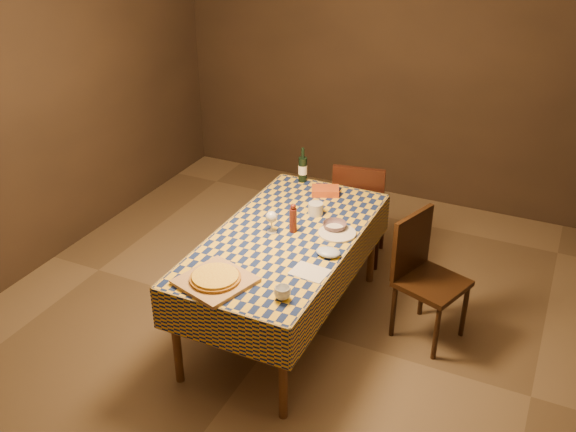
{
  "coord_description": "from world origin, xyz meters",
  "views": [
    {
      "loc": [
        1.65,
        -3.46,
        2.99
      ],
      "look_at": [
        0.0,
        0.05,
        0.9
      ],
      "focal_mm": 40.0,
      "sensor_mm": 36.0,
      "label": 1
    }
  ],
  "objects_px": {
    "dining_table": "(285,245)",
    "bowl": "(335,226)",
    "wine_bottle": "(303,169)",
    "chair_far": "(359,207)",
    "chair_right": "(423,270)",
    "cutting_board": "(216,281)",
    "pizza": "(215,277)",
    "white_plate": "(337,233)"
  },
  "relations": [
    {
      "from": "dining_table",
      "to": "chair_far",
      "type": "height_order",
      "value": "chair_far"
    },
    {
      "from": "dining_table",
      "to": "chair_far",
      "type": "relative_size",
      "value": 1.98
    },
    {
      "from": "bowl",
      "to": "white_plate",
      "type": "xyz_separation_m",
      "value": [
        0.04,
        -0.05,
        -0.02
      ]
    },
    {
      "from": "pizza",
      "to": "white_plate",
      "type": "distance_m",
      "value": 0.99
    },
    {
      "from": "dining_table",
      "to": "chair_far",
      "type": "xyz_separation_m",
      "value": [
        0.17,
        1.08,
        -0.17
      ]
    },
    {
      "from": "bowl",
      "to": "wine_bottle",
      "type": "relative_size",
      "value": 0.58
    },
    {
      "from": "white_plate",
      "to": "bowl",
      "type": "bearing_deg",
      "value": 127.67
    },
    {
      "from": "dining_table",
      "to": "white_plate",
      "type": "distance_m",
      "value": 0.37
    },
    {
      "from": "dining_table",
      "to": "wine_bottle",
      "type": "bearing_deg",
      "value": 106.19
    },
    {
      "from": "dining_table",
      "to": "white_plate",
      "type": "height_order",
      "value": "white_plate"
    },
    {
      "from": "bowl",
      "to": "pizza",
      "type": "bearing_deg",
      "value": -114.13
    },
    {
      "from": "bowl",
      "to": "chair_right",
      "type": "distance_m",
      "value": 0.7
    },
    {
      "from": "cutting_board",
      "to": "wine_bottle",
      "type": "distance_m",
      "value": 1.57
    },
    {
      "from": "dining_table",
      "to": "chair_far",
      "type": "bearing_deg",
      "value": 80.84
    },
    {
      "from": "dining_table",
      "to": "bowl",
      "type": "bearing_deg",
      "value": 39.28
    },
    {
      "from": "bowl",
      "to": "wine_bottle",
      "type": "height_order",
      "value": "wine_bottle"
    },
    {
      "from": "white_plate",
      "to": "chair_far",
      "type": "bearing_deg",
      "value": 99.13
    },
    {
      "from": "chair_far",
      "to": "pizza",
      "type": "bearing_deg",
      "value": -99.93
    },
    {
      "from": "pizza",
      "to": "white_plate",
      "type": "xyz_separation_m",
      "value": [
        0.46,
        0.88,
        -0.03
      ]
    },
    {
      "from": "dining_table",
      "to": "bowl",
      "type": "distance_m",
      "value": 0.37
    },
    {
      "from": "chair_far",
      "to": "chair_right",
      "type": "height_order",
      "value": "same"
    },
    {
      "from": "dining_table",
      "to": "cutting_board",
      "type": "xyz_separation_m",
      "value": [
        -0.14,
        -0.7,
        0.09
      ]
    },
    {
      "from": "bowl",
      "to": "chair_right",
      "type": "xyz_separation_m",
      "value": [
        0.63,
        0.13,
        -0.27
      ]
    },
    {
      "from": "cutting_board",
      "to": "chair_right",
      "type": "relative_size",
      "value": 0.43
    },
    {
      "from": "white_plate",
      "to": "chair_far",
      "type": "distance_m",
      "value": 0.95
    },
    {
      "from": "bowl",
      "to": "white_plate",
      "type": "distance_m",
      "value": 0.07
    },
    {
      "from": "dining_table",
      "to": "chair_right",
      "type": "height_order",
      "value": "chair_right"
    },
    {
      "from": "cutting_board",
      "to": "white_plate",
      "type": "xyz_separation_m",
      "value": [
        0.46,
        0.88,
        -0.0
      ]
    },
    {
      "from": "cutting_board",
      "to": "dining_table",
      "type": "bearing_deg",
      "value": 78.88
    },
    {
      "from": "chair_right",
      "to": "white_plate",
      "type": "bearing_deg",
      "value": -162.5
    },
    {
      "from": "dining_table",
      "to": "wine_bottle",
      "type": "relative_size",
      "value": 6.41
    },
    {
      "from": "pizza",
      "to": "chair_right",
      "type": "distance_m",
      "value": 1.51
    },
    {
      "from": "pizza",
      "to": "bowl",
      "type": "xyz_separation_m",
      "value": [
        0.42,
        0.93,
        -0.01
      ]
    },
    {
      "from": "cutting_board",
      "to": "white_plate",
      "type": "bearing_deg",
      "value": 62.44
    },
    {
      "from": "wine_bottle",
      "to": "bowl",
      "type": "bearing_deg",
      "value": -50.28
    },
    {
      "from": "cutting_board",
      "to": "pizza",
      "type": "height_order",
      "value": "pizza"
    },
    {
      "from": "wine_bottle",
      "to": "dining_table",
      "type": "bearing_deg",
      "value": -73.81
    },
    {
      "from": "pizza",
      "to": "chair_far",
      "type": "distance_m",
      "value": 1.83
    },
    {
      "from": "dining_table",
      "to": "white_plate",
      "type": "xyz_separation_m",
      "value": [
        0.32,
        0.17,
        0.08
      ]
    },
    {
      "from": "chair_far",
      "to": "chair_right",
      "type": "distance_m",
      "value": 1.02
    },
    {
      "from": "chair_far",
      "to": "chair_right",
      "type": "xyz_separation_m",
      "value": [
        0.73,
        -0.72,
        0.0
      ]
    },
    {
      "from": "wine_bottle",
      "to": "white_plate",
      "type": "distance_m",
      "value": 0.9
    }
  ]
}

